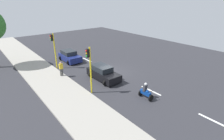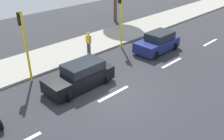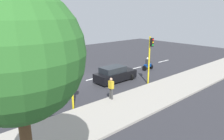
{
  "view_description": "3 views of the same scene",
  "coord_description": "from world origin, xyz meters",
  "views": [
    {
      "loc": [
        12.66,
        15.61,
        8.51
      ],
      "look_at": [
        1.09,
        1.23,
        0.96
      ],
      "focal_mm": 28.54,
      "sensor_mm": 36.0,
      "label": 1
    },
    {
      "loc": [
        -8.82,
        8.76,
        7.95
      ],
      "look_at": [
        0.39,
        -0.24,
        1.33
      ],
      "focal_mm": 40.28,
      "sensor_mm": 36.0,
      "label": 2
    },
    {
      "loc": [
        16.73,
        -12.59,
        6.57
      ],
      "look_at": [
        1.89,
        0.6,
        1.16
      ],
      "focal_mm": 33.79,
      "sensor_mm": 36.0,
      "label": 3
    }
  ],
  "objects": [
    {
      "name": "ground_plane",
      "position": [
        0.0,
        0.0,
        -0.05
      ],
      "size": [
        40.0,
        60.0,
        0.1
      ],
      "primitive_type": "cube",
      "color": "#2D2D33"
    },
    {
      "name": "sidewalk",
      "position": [
        7.0,
        0.0,
        0.07
      ],
      "size": [
        4.0,
        60.0,
        0.15
      ],
      "primitive_type": "cube",
      "color": "#9E998E",
      "rests_on": "ground"
    },
    {
      "name": "lane_stripe_north",
      "position": [
        0.0,
        -6.0,
        0.01
      ],
      "size": [
        0.2,
        2.4,
        0.01
      ],
      "primitive_type": "cube",
      "color": "white",
      "rests_on": "ground"
    },
    {
      "name": "lane_stripe_mid",
      "position": [
        0.0,
        0.0,
        0.01
      ],
      "size": [
        0.2,
        2.4,
        0.01
      ],
      "primitive_type": "cube",
      "color": "white",
      "rests_on": "ground"
    },
    {
      "name": "lane_stripe_south",
      "position": [
        0.0,
        6.0,
        0.01
      ],
      "size": [
        0.2,
        2.4,
        0.01
      ],
      "primitive_type": "cube",
      "color": "white",
      "rests_on": "ground"
    },
    {
      "name": "lane_stripe_far_south",
      "position": [
        0.0,
        12.0,
        0.01
      ],
      "size": [
        0.2,
        2.4,
        0.01
      ],
      "primitive_type": "cube",
      "color": "white",
      "rests_on": "ground"
    },
    {
      "name": "car_black",
      "position": [
        2.05,
        0.84,
        0.71
      ],
      "size": [
        2.18,
        4.29,
        1.52
      ],
      "color": "black",
      "rests_on": "ground"
    },
    {
      "name": "car_dark_blue",
      "position": [
        2.16,
        -7.08,
        0.71
      ],
      "size": [
        2.26,
        3.86,
        1.52
      ],
      "color": "navy",
      "rests_on": "ground"
    },
    {
      "name": "motorcycle",
      "position": [
        1.5,
        6.58,
        0.64
      ],
      "size": [
        0.6,
        1.3,
        1.53
      ],
      "color": "black",
      "rests_on": "ground"
    },
    {
      "name": "pedestrian_near_signal",
      "position": [
        5.4,
        -2.61,
        1.06
      ],
      "size": [
        0.4,
        0.24,
        1.69
      ],
      "color": "#3F3F3F",
      "rests_on": "sidewalk"
    },
    {
      "name": "traffic_light_corner",
      "position": [
        4.85,
        2.66,
        2.93
      ],
      "size": [
        0.49,
        0.24,
        4.5
      ],
      "color": "yellow",
      "rests_on": "ground"
    },
    {
      "name": "traffic_light_midblock",
      "position": [
        4.85,
        -5.59,
        2.93
      ],
      "size": [
        0.49,
        0.24,
        4.5
      ],
      "color": "yellow",
      "rests_on": "ground"
    },
    {
      "name": "street_tree_south",
      "position": [
        10.65,
        -10.77,
        5.41
      ],
      "size": [
        3.93,
        3.93,
        7.4
      ],
      "color": "brown",
      "rests_on": "ground"
    }
  ]
}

